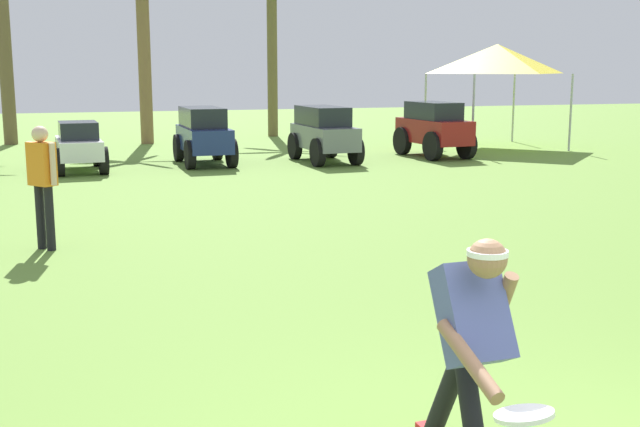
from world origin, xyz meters
TOP-DOWN VIEW (x-y plane):
  - frisbee_thrower at (-0.31, 0.72)m, footprint 0.46×1.13m
  - frisbee_in_flight at (-0.48, -0.09)m, footprint 0.36×0.36m
  - teammate_near_sideline at (-2.68, 7.47)m, footprint 0.37×0.42m
  - parked_car_slot_c at (-2.13, 15.45)m, footprint 1.19×2.24m
  - parked_car_slot_d at (0.72, 15.95)m, footprint 1.19×2.42m
  - parked_car_slot_e at (3.59, 15.55)m, footprint 1.25×2.44m
  - parked_car_slot_f at (6.63, 15.78)m, footprint 1.37×2.43m
  - palm_tree_left_of_centre at (-3.98, 22.63)m, footprint 3.49×3.52m
  - palm_tree_right_of_centre at (-0.06, 21.67)m, footprint 3.00×3.14m
  - palm_tree_far_right at (4.23, 23.07)m, footprint 3.25×3.13m
  - event_tent at (9.34, 17.48)m, footprint 3.13×3.13m

SIDE VIEW (x-z plane):
  - parked_car_slot_c at x=-2.13m, z-range 0.01..1.11m
  - parked_car_slot_d at x=0.72m, z-range 0.05..1.39m
  - parked_car_slot_e at x=3.59m, z-range 0.05..1.39m
  - parked_car_slot_f at x=6.63m, z-range 0.04..1.44m
  - frisbee_in_flight at x=-0.48m, z-range 0.71..0.79m
  - frisbee_thrower at x=-0.31m, z-range 0.09..1.49m
  - teammate_near_sideline at x=-2.68m, z-range 0.16..1.72m
  - event_tent at x=9.34m, z-range 1.04..3.96m
  - palm_tree_right_of_centre at x=-0.06m, z-range 0.43..5.46m
  - palm_tree_far_right at x=4.23m, z-range 0.57..5.87m
  - palm_tree_left_of_centre at x=-3.98m, z-range 0.57..7.81m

